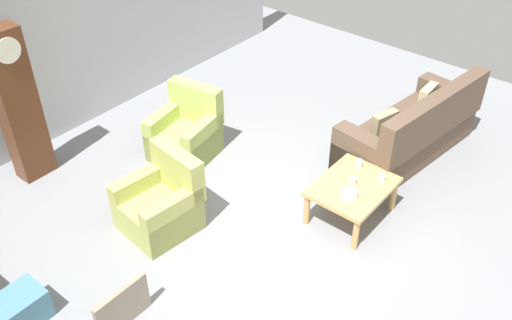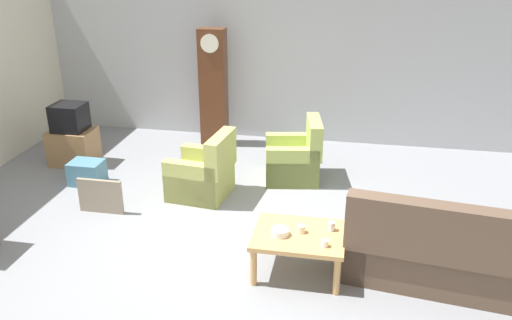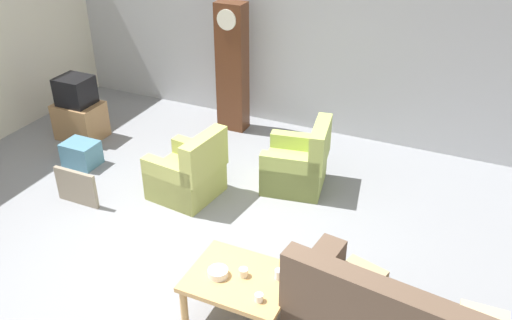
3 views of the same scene
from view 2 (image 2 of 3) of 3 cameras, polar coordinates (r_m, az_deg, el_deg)
name	(u,v)px [view 2 (image 2 of 3)]	position (r m, az deg, el deg)	size (l,w,h in m)	color
ground_plane	(236,238)	(6.39, -2.18, -8.43)	(10.40, 10.40, 0.00)	gray
garage_door_wall	(281,48)	(9.17, 2.74, 12.02)	(8.40, 0.16, 3.20)	#ADAFB5
couch_floral	(451,255)	(5.78, 20.39, -9.60)	(2.20, 1.14, 1.04)	brown
armchair_olive_near	(203,175)	(7.30, -5.74, -1.64)	(0.87, 0.85, 0.92)	tan
armchair_olive_far	(295,159)	(7.80, 4.25, 0.06)	(0.91, 0.89, 0.92)	#AABB5D
coffee_table_wood	(299,239)	(5.62, 4.66, -8.52)	(0.96, 0.76, 0.47)	tan
grandfather_clock	(213,88)	(8.97, -4.64, 7.81)	(0.44, 0.30, 1.99)	#562D19
tv_stand_cabinet	(74,147)	(8.82, -19.17, 1.38)	(0.68, 0.52, 0.56)	#997047
tv_crt	(69,117)	(8.66, -19.59, 4.40)	(0.48, 0.44, 0.42)	black
framed_picture_leaning	(100,196)	(7.14, -16.52, -3.78)	(0.60, 0.05, 0.46)	gray
storage_box_blue	(87,173)	(8.06, -17.85, -1.30)	(0.47, 0.36, 0.34)	teal
cup_white_porcelain	(325,243)	(5.37, 7.47, -8.94)	(0.07, 0.07, 0.07)	white
cup_blue_rimmed	(332,226)	(5.65, 8.20, -7.12)	(0.08, 0.08, 0.10)	silver
cup_cream_tall	(301,229)	(5.58, 4.94, -7.47)	(0.09, 0.09, 0.08)	beige
bowl_white_stacked	(280,232)	(5.52, 2.61, -7.81)	(0.19, 0.19, 0.07)	white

